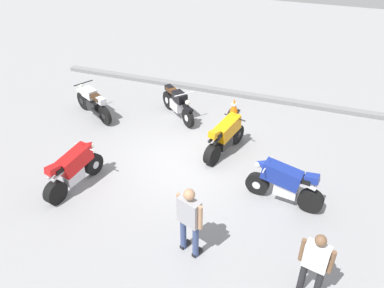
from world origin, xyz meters
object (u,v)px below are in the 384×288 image
at_px(traffic_cone, 234,106).
at_px(motorcycle_red_sportbike, 74,168).
at_px(motorcycle_orange_sportbike, 226,135).
at_px(person_in_gray_shirt, 189,218).
at_px(person_in_white_shirt, 315,263).
at_px(motorcycle_blue_sportbike, 284,182).
at_px(motorcycle_black_cruiser, 178,103).
at_px(motorcycle_silver_cruiser, 93,103).

bearing_deg(traffic_cone, motorcycle_red_sportbike, -118.29).
bearing_deg(motorcycle_red_sportbike, motorcycle_orange_sportbike, -37.66).
height_order(person_in_gray_shirt, person_in_white_shirt, person_in_gray_shirt).
relative_size(person_in_gray_shirt, traffic_cone, 3.28).
relative_size(motorcycle_red_sportbike, person_in_gray_shirt, 1.12).
height_order(motorcycle_blue_sportbike, person_in_white_shirt, person_in_white_shirt).
relative_size(motorcycle_blue_sportbike, person_in_gray_shirt, 1.13).
bearing_deg(motorcycle_black_cruiser, motorcycle_silver_cruiser, -119.88).
height_order(motorcycle_red_sportbike, motorcycle_black_cruiser, motorcycle_red_sportbike).
bearing_deg(traffic_cone, motorcycle_blue_sportbike, -60.43).
distance_m(motorcycle_red_sportbike, person_in_white_shirt, 6.16).
distance_m(motorcycle_blue_sportbike, person_in_gray_shirt, 2.84).
bearing_deg(traffic_cone, person_in_gray_shirt, -83.88).
bearing_deg(motorcycle_black_cruiser, motorcycle_red_sportbike, -63.51).
distance_m(motorcycle_blue_sportbike, motorcycle_silver_cruiser, 7.06).
bearing_deg(motorcycle_orange_sportbike, motorcycle_red_sportbike, 147.70).
bearing_deg(person_in_gray_shirt, traffic_cone, 26.76).
xyz_separation_m(motorcycle_blue_sportbike, person_in_white_shirt, (0.88, -2.48, 0.29)).
relative_size(motorcycle_orange_sportbike, traffic_cone, 3.63).
bearing_deg(motorcycle_blue_sportbike, person_in_gray_shirt, 63.43).
relative_size(motorcycle_red_sportbike, motorcycle_black_cruiser, 1.18).
bearing_deg(motorcycle_black_cruiser, traffic_cone, 69.43).
distance_m(motorcycle_blue_sportbike, motorcycle_black_cruiser, 5.08).
bearing_deg(motorcycle_orange_sportbike, motorcycle_black_cruiser, 70.53).
bearing_deg(motorcycle_black_cruiser, person_in_gray_shirt, -25.03).
distance_m(motorcycle_blue_sportbike, traffic_cone, 4.66).
bearing_deg(motorcycle_orange_sportbike, traffic_cone, 25.01).
bearing_deg(motorcycle_silver_cruiser, motorcycle_black_cruiser, -132.76).
relative_size(motorcycle_red_sportbike, traffic_cone, 3.68).
height_order(motorcycle_red_sportbike, traffic_cone, motorcycle_red_sportbike).
bearing_deg(traffic_cone, person_in_white_shirt, -64.05).
relative_size(person_in_white_shirt, traffic_cone, 2.97).
xyz_separation_m(motorcycle_blue_sportbike, motorcycle_red_sportbike, (-5.14, -1.25, 0.00)).
relative_size(motorcycle_black_cruiser, person_in_gray_shirt, 0.95).
height_order(motorcycle_blue_sportbike, motorcycle_orange_sportbike, same).
relative_size(motorcycle_black_cruiser, person_in_white_shirt, 1.06).
relative_size(motorcycle_blue_sportbike, motorcycle_black_cruiser, 1.18).
distance_m(motorcycle_black_cruiser, person_in_white_shirt, 7.44).
distance_m(motorcycle_red_sportbike, person_in_gray_shirt, 3.70).
bearing_deg(motorcycle_red_sportbike, motorcycle_blue_sportbike, -65.25).
xyz_separation_m(person_in_gray_shirt, person_in_white_shirt, (2.50, -0.19, -0.12)).
xyz_separation_m(motorcycle_black_cruiser, motorcycle_silver_cruiser, (-2.70, -0.94, 0.00)).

